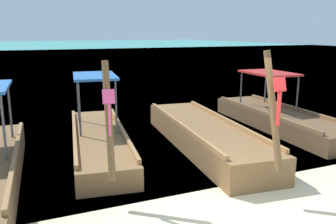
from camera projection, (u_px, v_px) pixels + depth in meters
name	position (u px, v px, depth m)	size (l,w,h in m)	color
sea_water	(34.00, 49.00, 60.69)	(120.00, 120.00, 0.00)	#2DB29E
longtail_boat_pink_ribbon	(99.00, 139.00, 8.97)	(1.97, 5.74, 2.47)	brown
longtail_boat_red_ribbon	(205.00, 136.00, 9.26)	(1.96, 6.21, 2.64)	brown
longtail_boat_blue_ribbon	(280.00, 118.00, 11.12)	(1.71, 6.08, 2.68)	brown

